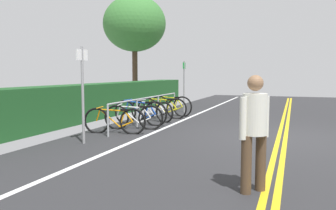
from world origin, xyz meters
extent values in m
cube|color=#2B2B2D|center=(0.00, 0.00, -0.03)|extent=(31.46, 10.14, 0.05)
cube|color=gold|center=(0.00, -0.08, 0.00)|extent=(28.31, 0.10, 0.00)
cube|color=gold|center=(0.00, 0.08, 0.00)|extent=(28.31, 0.10, 0.00)
cube|color=white|center=(0.00, 3.23, 0.00)|extent=(28.31, 0.12, 0.00)
cylinder|color=#9EA0A5|center=(-1.39, 4.06, 0.40)|extent=(0.05, 0.05, 0.81)
cylinder|color=#9EA0A5|center=(0.30, 4.06, 0.40)|extent=(0.05, 0.05, 0.81)
cylinder|color=#9EA0A5|center=(1.98, 4.06, 0.40)|extent=(0.05, 0.05, 0.81)
cylinder|color=#9EA0A5|center=(3.67, 4.06, 0.40)|extent=(0.05, 0.05, 0.81)
cylinder|color=#9EA0A5|center=(1.14, 4.06, 0.81)|extent=(5.06, 0.04, 0.04)
torus|color=black|center=(-1.01, 4.62, 0.32)|extent=(0.18, 0.70, 0.70)
torus|color=black|center=(-0.83, 3.65, 0.32)|extent=(0.18, 0.70, 0.70)
cylinder|color=orange|center=(-0.94, 4.26, 0.40)|extent=(0.14, 0.56, 0.48)
cylinder|color=orange|center=(-0.93, 4.20, 0.61)|extent=(0.16, 0.66, 0.07)
cylinder|color=orange|center=(-0.88, 3.93, 0.39)|extent=(0.06, 0.17, 0.43)
cylinder|color=orange|center=(-0.86, 3.82, 0.25)|extent=(0.10, 0.36, 0.18)
cylinder|color=orange|center=(-0.85, 3.76, 0.46)|extent=(0.08, 0.25, 0.30)
cylinder|color=orange|center=(-1.00, 4.57, 0.48)|extent=(0.06, 0.14, 0.32)
cube|color=black|center=(-0.87, 3.87, 0.63)|extent=(0.12, 0.21, 0.05)
cylinder|color=orange|center=(-0.99, 4.52, 0.68)|extent=(0.46, 0.11, 0.03)
torus|color=black|center=(-0.22, 4.45, 0.33)|extent=(0.22, 0.71, 0.71)
torus|color=black|center=(0.01, 3.50, 0.33)|extent=(0.22, 0.71, 0.71)
cylinder|color=white|center=(-0.14, 4.10, 0.41)|extent=(0.17, 0.55, 0.49)
cylinder|color=white|center=(-0.12, 4.03, 0.63)|extent=(0.19, 0.65, 0.07)
cylinder|color=white|center=(-0.06, 3.77, 0.40)|extent=(0.07, 0.17, 0.44)
cylinder|color=white|center=(-0.03, 3.67, 0.26)|extent=(0.12, 0.35, 0.18)
cylinder|color=white|center=(-0.02, 3.61, 0.47)|extent=(0.09, 0.24, 0.30)
cylinder|color=white|center=(-0.21, 4.40, 0.49)|extent=(0.07, 0.14, 0.32)
cube|color=black|center=(-0.04, 3.71, 0.64)|extent=(0.12, 0.21, 0.05)
cylinder|color=white|center=(-0.20, 4.36, 0.69)|extent=(0.45, 0.14, 0.03)
torus|color=black|center=(0.78, 4.69, 0.36)|extent=(0.13, 0.78, 0.78)
torus|color=black|center=(0.68, 3.63, 0.36)|extent=(0.13, 0.78, 0.78)
cylinder|color=#1947B7|center=(0.74, 4.29, 0.45)|extent=(0.10, 0.61, 0.53)
cylinder|color=#1947B7|center=(0.74, 4.23, 0.68)|extent=(0.11, 0.73, 0.07)
cylinder|color=#1947B7|center=(0.71, 3.93, 0.43)|extent=(0.05, 0.18, 0.48)
cylinder|color=#1947B7|center=(0.69, 3.82, 0.28)|extent=(0.08, 0.39, 0.19)
cylinder|color=#1947B7|center=(0.69, 3.75, 0.51)|extent=(0.06, 0.27, 0.33)
cylinder|color=#1947B7|center=(0.78, 4.64, 0.53)|extent=(0.05, 0.14, 0.35)
cube|color=black|center=(0.70, 3.86, 0.70)|extent=(0.10, 0.21, 0.05)
cylinder|color=#1947B7|center=(0.77, 4.59, 0.75)|extent=(0.46, 0.07, 0.03)
torus|color=black|center=(1.78, 4.69, 0.32)|extent=(0.26, 0.68, 0.69)
torus|color=black|center=(1.46, 3.64, 0.32)|extent=(0.26, 0.68, 0.69)
cylinder|color=silver|center=(1.66, 4.30, 0.40)|extent=(0.22, 0.61, 0.47)
cylinder|color=silver|center=(1.64, 4.23, 0.60)|extent=(0.25, 0.73, 0.07)
cylinder|color=silver|center=(1.55, 3.94, 0.38)|extent=(0.09, 0.18, 0.43)
cylinder|color=silver|center=(1.52, 3.82, 0.25)|extent=(0.15, 0.39, 0.18)
cylinder|color=silver|center=(1.50, 3.76, 0.45)|extent=(0.11, 0.27, 0.29)
cylinder|color=silver|center=(1.76, 4.64, 0.47)|extent=(0.08, 0.15, 0.31)
cube|color=black|center=(1.53, 3.87, 0.62)|extent=(0.13, 0.21, 0.05)
cylinder|color=silver|center=(1.75, 4.58, 0.67)|extent=(0.45, 0.16, 0.03)
torus|color=black|center=(2.37, 4.62, 0.34)|extent=(0.10, 0.74, 0.74)
torus|color=black|center=(2.43, 3.56, 0.34)|extent=(0.10, 0.74, 0.74)
cylinder|color=yellow|center=(2.39, 4.22, 0.43)|extent=(0.07, 0.61, 0.51)
cylinder|color=yellow|center=(2.40, 4.15, 0.65)|extent=(0.08, 0.73, 0.07)
cylinder|color=yellow|center=(2.41, 3.86, 0.41)|extent=(0.05, 0.17, 0.46)
cylinder|color=yellow|center=(2.42, 3.74, 0.27)|extent=(0.06, 0.39, 0.19)
cylinder|color=yellow|center=(2.42, 3.68, 0.49)|extent=(0.05, 0.26, 0.31)
cylinder|color=yellow|center=(2.37, 4.57, 0.51)|extent=(0.04, 0.14, 0.34)
cube|color=black|center=(2.42, 3.79, 0.66)|extent=(0.09, 0.20, 0.05)
cylinder|color=yellow|center=(2.38, 4.52, 0.72)|extent=(0.46, 0.05, 0.03)
torus|color=black|center=(3.24, 4.51, 0.35)|extent=(0.16, 0.77, 0.77)
torus|color=black|center=(3.11, 3.56, 0.35)|extent=(0.16, 0.77, 0.77)
cylinder|color=yellow|center=(3.19, 4.15, 0.44)|extent=(0.11, 0.55, 0.52)
cylinder|color=yellow|center=(3.18, 4.09, 0.67)|extent=(0.13, 0.65, 0.07)
cylinder|color=yellow|center=(3.15, 3.83, 0.43)|extent=(0.06, 0.16, 0.47)
cylinder|color=yellow|center=(3.13, 3.73, 0.28)|extent=(0.08, 0.35, 0.19)
cylinder|color=yellow|center=(3.12, 3.66, 0.51)|extent=(0.07, 0.24, 0.32)
cylinder|color=yellow|center=(3.23, 4.46, 0.52)|extent=(0.05, 0.13, 0.35)
cube|color=black|center=(3.14, 3.77, 0.69)|extent=(0.11, 0.21, 0.05)
cylinder|color=yellow|center=(3.23, 4.42, 0.74)|extent=(0.46, 0.09, 0.03)
cylinder|color=#4C3826|center=(-4.15, 0.15, 0.39)|extent=(0.14, 0.14, 0.77)
cylinder|color=#4C3826|center=(-4.34, 0.32, 0.39)|extent=(0.14, 0.14, 0.77)
cylinder|color=silver|center=(-4.25, 0.23, 1.05)|extent=(0.32, 0.32, 0.55)
sphere|color=#8C6647|center=(-4.25, 0.23, 1.45)|extent=(0.21, 0.21, 0.21)
cylinder|color=silver|center=(-4.09, 0.11, 1.00)|extent=(0.09, 0.09, 0.55)
cylinder|color=silver|center=(-4.40, 0.36, 1.00)|extent=(0.09, 0.09, 0.55)
cylinder|color=gray|center=(-2.30, 4.16, 1.08)|extent=(0.06, 0.06, 2.16)
cube|color=white|center=(-2.30, 4.16, 1.98)|extent=(0.36, 0.07, 0.24)
cylinder|color=gray|center=(4.40, 3.90, 1.03)|extent=(0.06, 0.06, 2.05)
cube|color=#198C33|center=(4.40, 3.90, 1.87)|extent=(0.36, 0.06, 0.24)
cube|color=#1C4C21|center=(2.64, 6.38, 0.60)|extent=(14.06, 1.00, 1.20)
cylinder|color=#473323|center=(8.03, 7.79, 1.43)|extent=(0.28, 0.28, 2.85)
ellipsoid|color=#387533|center=(8.03, 7.79, 4.17)|extent=(3.31, 3.31, 2.92)
camera|label=1|loc=(-8.87, -0.24, 1.59)|focal=37.12mm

